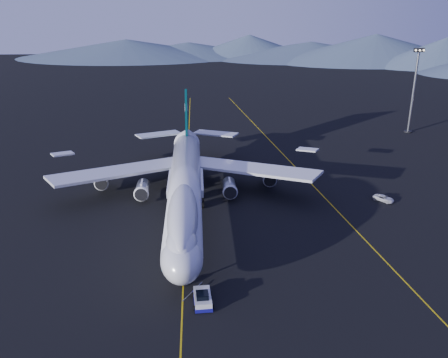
{
  "coord_description": "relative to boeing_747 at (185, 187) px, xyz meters",
  "views": [
    {
      "loc": [
        2.74,
        -93.55,
        44.38
      ],
      "look_at": [
        8.09,
        3.35,
        6.0
      ],
      "focal_mm": 40.0,
      "sensor_mm": 36.0,
      "label": 1
    }
  ],
  "objects": [
    {
      "name": "ground",
      "position": [
        -0.0,
        -0.03,
        -5.81
      ],
      "size": [
        500.0,
        500.0,
        0.0
      ],
      "primitive_type": "plane",
      "color": "black",
      "rests_on": "ground"
    },
    {
      "name": "taxiway_line_main",
      "position": [
        -0.0,
        -0.03,
        -5.8
      ],
      "size": [
        0.25,
        220.0,
        0.01
      ],
      "primitive_type": "cube",
      "color": "#C4A50B",
      "rests_on": "ground"
    },
    {
      "name": "taxiway_line_side",
      "position": [
        30.0,
        9.97,
        -5.8
      ],
      "size": [
        28.08,
        198.09,
        0.01
      ],
      "primitive_type": "cube",
      "rotation": [
        0.0,
        0.0,
        0.14
      ],
      "color": "#C4A50B",
      "rests_on": "ground"
    },
    {
      "name": "boeing_747",
      "position": [
        0.0,
        0.0,
        0.0
      ],
      "size": [
        59.62,
        72.43,
        19.37
      ],
      "color": "silver",
      "rests_on": "ground"
    },
    {
      "name": "pushback_tug",
      "position": [
        3.0,
        -31.44,
        -5.11
      ],
      "size": [
        3.22,
        5.28,
        2.23
      ],
      "rotation": [
        0.0,
        0.0,
        0.06
      ],
      "color": "silver",
      "rests_on": "ground"
    },
    {
      "name": "service_van",
      "position": [
        42.88,
        3.54,
        -5.19
      ],
      "size": [
        4.62,
        4.64,
        1.25
      ],
      "primitive_type": "imported",
      "rotation": [
        0.0,
        0.0,
        0.78
      ],
      "color": "silver",
      "rests_on": "ground"
    },
    {
      "name": "floodlight_mast",
      "position": [
        69.53,
        55.77,
        7.4
      ],
      "size": [
        3.22,
        2.42,
        26.08
      ],
      "rotation": [
        0.0,
        0.0,
        0.18
      ],
      "color": "black",
      "rests_on": "ground"
    }
  ]
}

